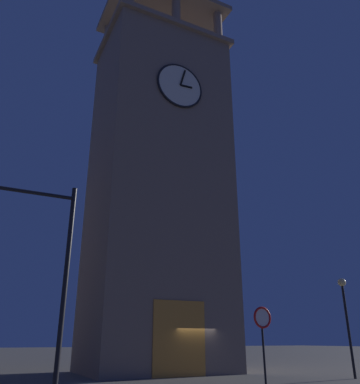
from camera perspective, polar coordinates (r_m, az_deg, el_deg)
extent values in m
plane|color=#56544F|center=(24.53, 1.59, -24.97)|extent=(200.00, 200.00, 0.00)
cube|color=gray|center=(28.23, -3.12, 0.35)|extent=(8.83, 6.71, 23.90)
cube|color=gray|center=(34.49, -2.71, 19.56)|extent=(9.43, 7.31, 0.40)
cylinder|color=gray|center=(35.16, 5.49, 22.46)|extent=(0.70, 0.70, 3.05)
cylinder|color=gray|center=(33.81, -0.58, 24.52)|extent=(0.70, 0.70, 3.05)
cylinder|color=gray|center=(38.78, 1.02, 17.55)|extent=(0.70, 0.70, 3.05)
cylinder|color=gray|center=(37.56, -4.46, 19.11)|extent=(0.70, 0.70, 3.05)
cylinder|color=gray|center=(36.69, -10.36, 20.57)|extent=(0.70, 0.70, 3.05)
cube|color=gray|center=(36.81, -2.61, 23.67)|extent=(9.43, 7.31, 0.40)
cylinder|color=black|center=(37.76, -2.57, 25.13)|extent=(0.12, 0.12, 2.28)
cylinder|color=silver|center=(28.64, -0.03, 15.08)|extent=(3.34, 0.12, 3.34)
torus|color=black|center=(28.63, -0.01, 15.10)|extent=(3.50, 0.16, 3.50)
cube|color=black|center=(28.76, 0.91, 15.00)|extent=(0.93, 0.06, 0.18)
cube|color=black|center=(29.05, 0.41, 16.18)|extent=(0.50, 0.06, 1.40)
cube|color=orange|center=(23.37, -0.17, -20.29)|extent=(3.20, 0.24, 4.00)
cylinder|color=black|center=(13.02, -16.31, -13.35)|extent=(0.16, 0.16, 6.67)
cylinder|color=black|center=(13.49, -22.48, 0.24)|extent=(3.57, 0.12, 0.12)
cylinder|color=black|center=(24.28, 23.16, -17.93)|extent=(0.14, 0.14, 4.69)
sphere|color=#F9DB8C|center=(24.47, 22.31, -11.97)|extent=(0.44, 0.44, 0.44)
cylinder|color=black|center=(15.68, 12.02, -21.99)|extent=(0.08, 0.08, 2.76)
cylinder|color=white|center=(15.66, 11.76, -17.31)|extent=(0.70, 0.04, 0.70)
torus|color=red|center=(15.65, 11.80, -17.30)|extent=(0.78, 0.08, 0.78)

